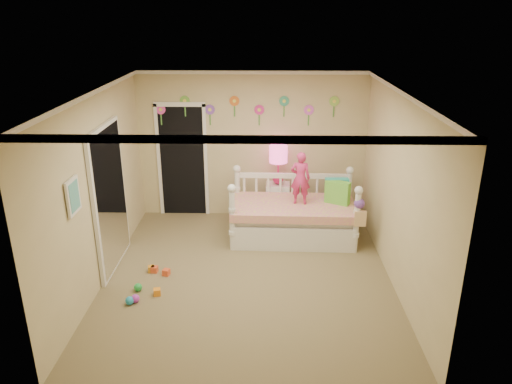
{
  "coord_description": "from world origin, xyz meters",
  "views": [
    {
      "loc": [
        0.23,
        -6.03,
        3.56
      ],
      "look_at": [
        0.1,
        0.6,
        1.05
      ],
      "focal_mm": 34.04,
      "sensor_mm": 36.0,
      "label": 1
    }
  ],
  "objects_px": {
    "child": "(300,178)",
    "nightstand": "(278,202)",
    "daybed": "(293,207)",
    "table_lamp": "(278,159)"
  },
  "relations": [
    {
      "from": "child",
      "to": "table_lamp",
      "type": "relative_size",
      "value": 1.25
    },
    {
      "from": "daybed",
      "to": "nightstand",
      "type": "bearing_deg",
      "value": 109.55
    },
    {
      "from": "child",
      "to": "table_lamp",
      "type": "height_order",
      "value": "child"
    },
    {
      "from": "child",
      "to": "daybed",
      "type": "bearing_deg",
      "value": 3.14
    },
    {
      "from": "table_lamp",
      "to": "nightstand",
      "type": "bearing_deg",
      "value": 0.0
    },
    {
      "from": "child",
      "to": "nightstand",
      "type": "bearing_deg",
      "value": -59.68
    },
    {
      "from": "daybed",
      "to": "child",
      "type": "bearing_deg",
      "value": -0.91
    },
    {
      "from": "daybed",
      "to": "table_lamp",
      "type": "xyz_separation_m",
      "value": [
        -0.24,
        0.72,
        0.59
      ]
    },
    {
      "from": "child",
      "to": "nightstand",
      "type": "height_order",
      "value": "child"
    },
    {
      "from": "nightstand",
      "to": "table_lamp",
      "type": "bearing_deg",
      "value": -177.55
    }
  ]
}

